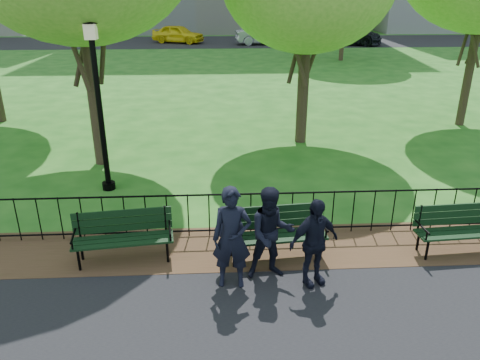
{
  "coord_description": "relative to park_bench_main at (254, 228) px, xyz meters",
  "views": [
    {
      "loc": [
        -0.85,
        -6.02,
        4.55
      ],
      "look_at": [
        -0.44,
        1.5,
        1.38
      ],
      "focal_mm": 35.0,
      "sensor_mm": 36.0,
      "label": 1
    }
  ],
  "objects": [
    {
      "name": "ground",
      "position": [
        0.22,
        -1.09,
        -0.64
      ],
      "size": [
        120.0,
        120.0,
        0.0
      ],
      "primitive_type": "plane",
      "color": "#1D5817"
    },
    {
      "name": "dirt_strip",
      "position": [
        0.22,
        0.41,
        -0.63
      ],
      "size": [
        60.0,
        1.6,
        0.01
      ],
      "primitive_type": "cube",
      "color": "#3D2E19",
      "rests_on": "ground"
    },
    {
      "name": "far_street",
      "position": [
        0.22,
        33.91,
        -0.64
      ],
      "size": [
        70.0,
        9.0,
        0.01
      ],
      "primitive_type": "cube",
      "color": "black",
      "rests_on": "ground"
    },
    {
      "name": "iron_fence",
      "position": [
        0.22,
        0.91,
        -0.14
      ],
      "size": [
        24.06,
        0.06,
        1.0
      ],
      "color": "black",
      "rests_on": "ground"
    },
    {
      "name": "park_bench_main",
      "position": [
        0.0,
        0.0,
        0.0
      ],
      "size": [
        1.95,
        0.72,
        1.01
      ],
      "rotation": [
        0.0,
        0.0,
        0.1
      ],
      "color": "black",
      "rests_on": "ground"
    },
    {
      "name": "park_bench_left_a",
      "position": [
        -2.28,
        0.18,
        -0.08
      ],
      "size": [
        1.77,
        0.73,
        0.98
      ],
      "rotation": [
        0.0,
        0.0,
        0.12
      ],
      "color": "black",
      "rests_on": "ground"
    },
    {
      "name": "park_bench_right_a",
      "position": [
        3.77,
        0.13,
        -0.1
      ],
      "size": [
        1.72,
        0.63,
        0.96
      ],
      "rotation": [
        0.0,
        0.0,
        0.07
      ],
      "color": "black",
      "rests_on": "ground"
    },
    {
      "name": "lamppost",
      "position": [
        -3.2,
        3.31,
        1.49
      ],
      "size": [
        0.35,
        0.35,
        3.91
      ],
      "color": "black",
      "rests_on": "ground"
    },
    {
      "name": "person_left",
      "position": [
        -0.4,
        -0.7,
        0.22
      ],
      "size": [
        0.65,
        0.45,
        1.71
      ],
      "primitive_type": "imported",
      "rotation": [
        0.0,
        0.0,
        -0.06
      ],
      "color": "black",
      "rests_on": "asphalt_path"
    },
    {
      "name": "person_mid",
      "position": [
        0.25,
        -0.5,
        0.17
      ],
      "size": [
        0.81,
        0.48,
        1.6
      ],
      "primitive_type": "imported",
      "rotation": [
        0.0,
        0.0,
        0.1
      ],
      "color": "black",
      "rests_on": "asphalt_path"
    },
    {
      "name": "person_right",
      "position": [
        0.9,
        -0.74,
        0.12
      ],
      "size": [
        0.95,
        0.66,
        1.5
      ],
      "primitive_type": "imported",
      "rotation": [
        0.0,
        0.0,
        0.38
      ],
      "color": "black",
      "rests_on": "asphalt_path"
    },
    {
      "name": "taxi",
      "position": [
        -3.52,
        33.18,
        0.09
      ],
      "size": [
        4.59,
        3.24,
        1.45
      ],
      "primitive_type": "imported",
      "rotation": [
        0.0,
        0.0,
        1.17
      ],
      "color": "yellow",
      "rests_on": "far_street"
    },
    {
      "name": "sedan_silver",
      "position": [
        3.47,
        31.75,
        0.13
      ],
      "size": [
        4.73,
        1.96,
        1.52
      ],
      "primitive_type": "imported",
      "rotation": [
        0.0,
        0.0,
        1.65
      ],
      "color": "#9A9CA2",
      "rests_on": "far_street"
    },
    {
      "name": "sedan_dark",
      "position": [
        9.97,
        31.49,
        0.2
      ],
      "size": [
        6.2,
        4.47,
        1.67
      ],
      "primitive_type": "imported",
      "rotation": [
        0.0,
        0.0,
        1.15
      ],
      "color": "black",
      "rests_on": "far_street"
    }
  ]
}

